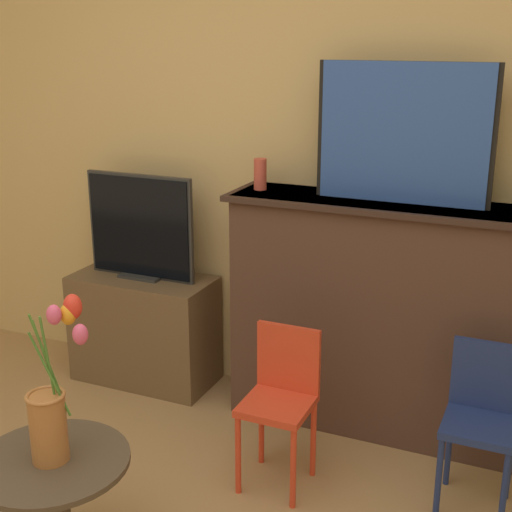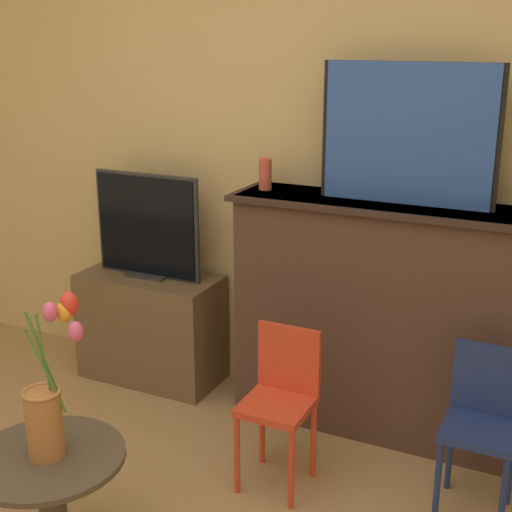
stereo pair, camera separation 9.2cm
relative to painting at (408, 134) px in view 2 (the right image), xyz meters
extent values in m
cube|color=tan|center=(-0.51, 0.19, -0.03)|extent=(8.00, 0.06, 2.70)
cube|color=#4C3328|center=(-0.01, -0.01, -0.84)|extent=(1.44, 0.34, 1.09)
cube|color=#35231C|center=(-0.01, -0.02, -0.30)|extent=(1.50, 0.38, 0.02)
cube|color=black|center=(0.00, 0.01, 0.00)|extent=(0.75, 0.02, 0.58)
cube|color=#2D51A8|center=(0.00, -0.01, 0.00)|extent=(0.71, 0.02, 0.58)
cylinder|color=#CC4C3D|center=(-0.65, -0.01, -0.22)|extent=(0.06, 0.06, 0.14)
cube|color=brown|center=(-1.30, -0.04, -1.09)|extent=(0.74, 0.36, 0.58)
cube|color=#2D2D2D|center=(-1.30, -0.04, -0.80)|extent=(0.23, 0.12, 0.01)
cube|color=#2D2D2D|center=(-1.30, -0.03, -0.53)|extent=(0.59, 0.02, 0.54)
cube|color=black|center=(-1.30, -0.04, -0.53)|extent=(0.56, 0.02, 0.51)
cylinder|color=red|center=(-0.42, -0.75, -1.21)|extent=(0.02, 0.02, 0.35)
cylinder|color=red|center=(-0.19, -0.75, -1.21)|extent=(0.02, 0.02, 0.35)
cylinder|color=red|center=(-0.42, -0.51, -1.21)|extent=(0.02, 0.02, 0.35)
cylinder|color=red|center=(-0.19, -0.51, -1.21)|extent=(0.02, 0.02, 0.35)
cube|color=red|center=(-0.30, -0.63, -1.02)|extent=(0.27, 0.27, 0.03)
cube|color=red|center=(-0.30, -0.51, -0.86)|extent=(0.27, 0.02, 0.28)
cylinder|color=navy|center=(0.34, -0.58, -1.21)|extent=(0.02, 0.02, 0.35)
cylinder|color=navy|center=(0.57, -0.58, -1.21)|extent=(0.02, 0.02, 0.35)
cylinder|color=navy|center=(0.34, -0.35, -1.21)|extent=(0.02, 0.02, 0.35)
cylinder|color=navy|center=(0.57, -0.35, -1.21)|extent=(0.02, 0.02, 0.35)
cube|color=navy|center=(0.46, -0.47, -1.02)|extent=(0.27, 0.27, 0.03)
cube|color=navy|center=(0.46, -0.34, -0.86)|extent=(0.27, 0.02, 0.28)
cylinder|color=#4C3D2D|center=(-0.80, -1.39, -0.95)|extent=(0.51, 0.51, 0.02)
cylinder|color=#AD6B38|center=(-0.80, -1.39, -0.82)|extent=(0.12, 0.12, 0.23)
torus|color=#AD6B38|center=(-0.80, -1.39, -0.70)|extent=(0.13, 0.13, 0.01)
cylinder|color=#477A2D|center=(-0.78, -1.37, -0.61)|extent=(0.05, 0.07, 0.34)
ellipsoid|color=orange|center=(-0.74, -1.31, -0.44)|extent=(0.05, 0.05, 0.07)
cylinder|color=#477A2D|center=(-0.78, -1.38, -0.61)|extent=(0.03, 0.03, 0.35)
ellipsoid|color=#E0517A|center=(-0.76, -1.35, -0.43)|extent=(0.05, 0.05, 0.07)
cylinder|color=#477A2D|center=(-0.78, -1.38, -0.63)|extent=(0.10, 0.06, 0.30)
ellipsoid|color=#E0517A|center=(-0.68, -1.33, -0.49)|extent=(0.05, 0.05, 0.07)
cylinder|color=#477A2D|center=(-0.78, -1.37, -0.60)|extent=(0.06, 0.09, 0.36)
ellipsoid|color=red|center=(-0.74, -1.29, -0.42)|extent=(0.06, 0.06, 0.08)
camera|label=1|loc=(0.64, -2.98, 0.40)|focal=50.00mm
camera|label=2|loc=(0.72, -2.94, 0.40)|focal=50.00mm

